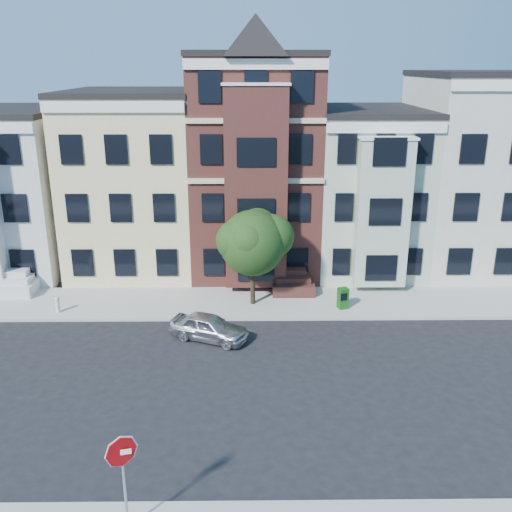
{
  "coord_description": "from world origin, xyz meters",
  "views": [
    {
      "loc": [
        -0.31,
        -18.81,
        11.66
      ],
      "look_at": [
        -0.07,
        3.27,
        4.2
      ],
      "focal_mm": 40.0,
      "sensor_mm": 36.0,
      "label": 1
    }
  ],
  "objects_px": {
    "parked_car": "(209,327)",
    "newspaper_box": "(343,298)",
    "street_tree": "(253,247)",
    "fire_hydrant": "(58,306)",
    "stop_sign": "(124,478)"
  },
  "relations": [
    {
      "from": "parked_car",
      "to": "newspaper_box",
      "type": "distance_m",
      "value": 7.1
    },
    {
      "from": "street_tree",
      "to": "newspaper_box",
      "type": "distance_m",
      "value": 5.13
    },
    {
      "from": "street_tree",
      "to": "parked_car",
      "type": "relative_size",
      "value": 1.7
    },
    {
      "from": "street_tree",
      "to": "fire_hydrant",
      "type": "bearing_deg",
      "value": -174.01
    },
    {
      "from": "newspaper_box",
      "to": "fire_hydrant",
      "type": "xyz_separation_m",
      "value": [
        -13.96,
        -0.37,
        -0.2
      ]
    },
    {
      "from": "newspaper_box",
      "to": "stop_sign",
      "type": "relative_size",
      "value": 0.33
    },
    {
      "from": "street_tree",
      "to": "parked_car",
      "type": "height_order",
      "value": "street_tree"
    },
    {
      "from": "newspaper_box",
      "to": "fire_hydrant",
      "type": "relative_size",
      "value": 1.6
    },
    {
      "from": "newspaper_box",
      "to": "stop_sign",
      "type": "height_order",
      "value": "stop_sign"
    },
    {
      "from": "newspaper_box",
      "to": "parked_car",
      "type": "bearing_deg",
      "value": -170.58
    },
    {
      "from": "street_tree",
      "to": "stop_sign",
      "type": "xyz_separation_m",
      "value": [
        -3.34,
        -14.72,
        -1.38
      ]
    },
    {
      "from": "parked_car",
      "to": "fire_hydrant",
      "type": "xyz_separation_m",
      "value": [
        -7.54,
        2.67,
        -0.12
      ]
    },
    {
      "from": "parked_car",
      "to": "stop_sign",
      "type": "bearing_deg",
      "value": -164.46
    },
    {
      "from": "fire_hydrant",
      "to": "stop_sign",
      "type": "relative_size",
      "value": 0.2
    },
    {
      "from": "newspaper_box",
      "to": "stop_sign",
      "type": "xyz_separation_m",
      "value": [
        -7.79,
        -14.09,
        1.08
      ]
    }
  ]
}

